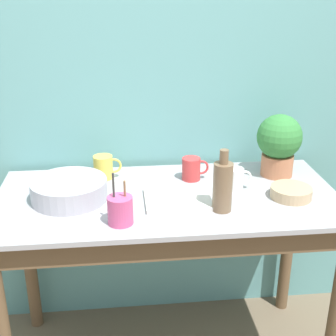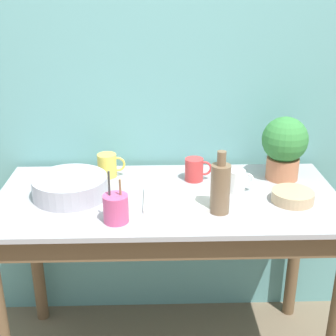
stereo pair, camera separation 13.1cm
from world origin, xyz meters
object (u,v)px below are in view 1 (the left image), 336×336
potted_plant (279,142)px  bowl_wash_large (69,190)px  bottle_tall (223,186)px  mug_yellow (104,167)px  utensil_cup (120,210)px  bowl_small_tan (291,192)px  mug_red (192,169)px  tray_board (178,199)px  mug_white (236,179)px

potted_plant → bowl_wash_large: (-0.90, -0.16, -0.11)m
bottle_tall → mug_yellow: size_ratio=1.98×
utensil_cup → bowl_small_tan: bearing=11.7°
bowl_wash_large → bowl_small_tan: bowl_wash_large is taller
mug_red → tray_board: (-0.09, -0.21, -0.04)m
bottle_tall → mug_red: bearing=102.8°
utensil_cup → tray_board: utensil_cup is taller
bottle_tall → mug_red: bottle_tall is taller
mug_red → utensil_cup: 0.48m
bowl_wash_large → mug_yellow: bearing=56.7°
mug_yellow → bottle_tall: bearing=-38.4°
potted_plant → mug_yellow: bearing=176.7°
potted_plant → tray_board: potted_plant is taller
potted_plant → utensil_cup: (-0.70, -0.37, -0.10)m
bowl_wash_large → tray_board: bearing=-8.0°
potted_plant → utensil_cup: bearing=-151.8°
bottle_tall → mug_yellow: 0.58m
bowl_wash_large → bottle_tall: size_ratio=1.23×
mug_red → mug_yellow: 0.38m
bottle_tall → utensil_cup: bottle_tall is taller
bowl_wash_large → mug_yellow: (0.13, 0.20, 0.01)m
mug_yellow → bowl_small_tan: (0.75, -0.28, -0.03)m
mug_yellow → bowl_wash_large: bearing=-123.3°
mug_white → tray_board: 0.27m
potted_plant → mug_yellow: size_ratio=2.26×
bottle_tall → mug_white: 0.21m
utensil_cup → tray_board: (0.23, 0.16, -0.04)m
mug_white → mug_red: size_ratio=0.91×
bottle_tall → mug_white: bottle_tall is taller
bowl_wash_large → bottle_tall: bottle_tall is taller
bowl_wash_large → potted_plant: bearing=9.9°
potted_plant → mug_white: (-0.22, -0.13, -0.11)m
bowl_wash_large → tray_board: size_ratio=1.16×
bowl_wash_large → mug_white: 0.68m
bowl_wash_large → mug_yellow: 0.24m
potted_plant → bowl_small_tan: (-0.02, -0.23, -0.13)m
mug_red → tray_board: mug_red is taller
bottle_tall → utensil_cup: 0.39m
mug_white → mug_yellow: 0.57m
bowl_wash_large → tray_board: bowl_wash_large is taller
bowl_small_tan → utensil_cup: (-0.68, -0.14, 0.03)m
potted_plant → bottle_tall: 0.45m
utensil_cup → tray_board: bearing=34.8°
tray_board → bowl_wash_large: bearing=172.0°
bowl_small_tan → bowl_wash_large: bearing=175.1°
tray_board → potted_plant: bearing=24.7°
bottle_tall → bowl_wash_large: bearing=165.1°
bowl_wash_large → tray_board: (0.43, -0.06, -0.03)m
mug_white → utensil_cup: bearing=-153.2°
bottle_tall → mug_white: size_ratio=2.27×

